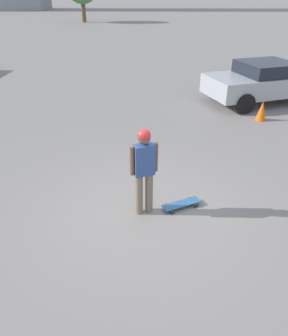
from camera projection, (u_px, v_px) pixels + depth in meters
The scene contains 5 objects.
ground_plane at pixel (144, 211), 6.35m from camera, with size 220.00×220.00×0.00m, color gray.
person at pixel (144, 166), 5.86m from camera, with size 0.29×0.51×1.72m.
skateboard at pixel (181, 204), 6.44m from camera, with size 0.51×0.81×0.09m.
car_parked_near at pixel (262, 81), 12.00m from camera, with size 2.97×4.43×1.46m.
traffic_cone at pixel (262, 111), 10.51m from camera, with size 0.34×0.34×0.63m.
Camera 1 is at (-5.13, 0.17, 3.83)m, focal length 35.00 mm.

